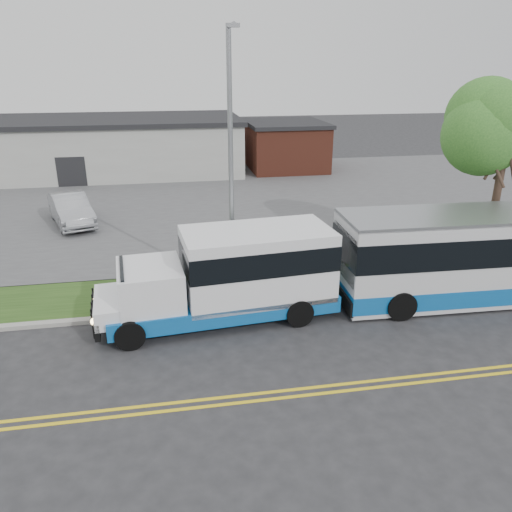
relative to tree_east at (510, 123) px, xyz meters
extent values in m
plane|color=#28282B|center=(-14.00, -3.00, -6.20)|extent=(140.00, 140.00, 0.00)
cube|color=yellow|center=(-14.00, -6.85, -6.20)|extent=(70.00, 0.12, 0.01)
cube|color=yellow|center=(-14.00, -7.15, -6.20)|extent=(70.00, 0.12, 0.01)
cube|color=#9E9B93|center=(-14.00, -1.90, -6.13)|extent=(80.00, 0.30, 0.15)
cube|color=#254517|center=(-14.00, -0.10, -6.15)|extent=(80.00, 3.30, 0.10)
cube|color=#4C4C4F|center=(-14.00, 14.00, -6.15)|extent=(80.00, 25.00, 0.10)
cube|color=#9E9E99|center=(-20.00, 24.00, -4.20)|extent=(25.00, 10.00, 4.00)
cube|color=black|center=(-20.00, 24.00, -2.03)|extent=(25.40, 10.40, 0.35)
cube|color=black|center=(-20.00, 19.05, -5.10)|extent=(2.00, 0.15, 2.20)
cube|color=brown|center=(-3.50, 23.00, -4.40)|extent=(6.00, 7.00, 3.60)
cube|color=black|center=(-3.50, 23.00, -2.45)|extent=(6.30, 7.30, 0.30)
cylinder|color=#37271E|center=(0.00, 0.00, -3.72)|extent=(0.32, 0.32, 4.76)
ellipsoid|color=#2C6423|center=(0.00, 0.00, 0.02)|extent=(5.20, 5.20, 4.42)
cylinder|color=gray|center=(-11.00, -0.20, -1.35)|extent=(0.18, 0.18, 9.50)
cylinder|color=gray|center=(-11.00, -0.90, 3.30)|extent=(0.12, 1.40, 0.12)
cube|color=gray|center=(-11.00, -1.55, 3.25)|extent=(0.35, 0.18, 0.12)
cube|color=#0F58A4|center=(-11.66, -2.37, -5.58)|extent=(7.97, 3.33, 0.57)
cube|color=white|center=(-10.41, -2.25, -4.26)|extent=(5.25, 3.08, 2.40)
cube|color=black|center=(-10.41, -2.25, -3.86)|extent=(5.27, 3.13, 0.86)
cube|color=white|center=(-14.05, -2.59, -4.66)|extent=(2.27, 2.63, 1.37)
cube|color=black|center=(-14.90, -2.67, -4.43)|extent=(0.31, 2.17, 1.03)
cube|color=white|center=(-15.30, -2.71, -5.23)|extent=(1.35, 2.44, 0.63)
cube|color=black|center=(-15.81, -2.75, -5.58)|extent=(0.39, 2.35, 0.57)
sphere|color=#FFD88C|center=(-15.79, -3.61, -5.29)|extent=(0.25, 0.25, 0.23)
sphere|color=#FFD88C|center=(-15.95, -1.90, -5.29)|extent=(0.25, 0.25, 0.23)
cylinder|color=black|center=(-14.73, -3.89, -5.73)|extent=(0.98, 0.41, 0.96)
cylinder|color=black|center=(-14.96, -1.43, -5.73)|extent=(0.98, 0.41, 0.96)
cylinder|color=black|center=(-9.16, -3.38, -5.73)|extent=(0.98, 0.41, 0.96)
cylinder|color=black|center=(-9.38, -0.92, -5.73)|extent=(0.98, 0.41, 0.96)
cube|color=silver|center=(-1.25, -2.40, -4.51)|extent=(12.14, 3.11, 3.18)
cube|color=#0F58A4|center=(-1.25, -2.40, -5.60)|extent=(12.16, 3.13, 0.66)
cube|color=black|center=(-1.25, -2.40, -3.90)|extent=(12.18, 3.15, 1.04)
cube|color=black|center=(-7.22, -2.22, -4.12)|extent=(0.19, 2.52, 1.75)
cube|color=black|center=(-7.30, -2.22, -5.71)|extent=(0.21, 2.74, 0.55)
cube|color=gray|center=(-1.25, -2.40, -2.89)|extent=(12.14, 3.11, 0.13)
cylinder|color=black|center=(-5.56, -3.56, -5.68)|extent=(1.06, 0.38, 1.05)
cylinder|color=black|center=(-5.48, -0.98, -5.68)|extent=(1.06, 0.38, 1.05)
imported|color=#A3A4AA|center=(-18.58, 9.70, -5.28)|extent=(3.30, 5.31, 1.65)
camera|label=1|loc=(-13.24, -17.93, 2.20)|focal=35.00mm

